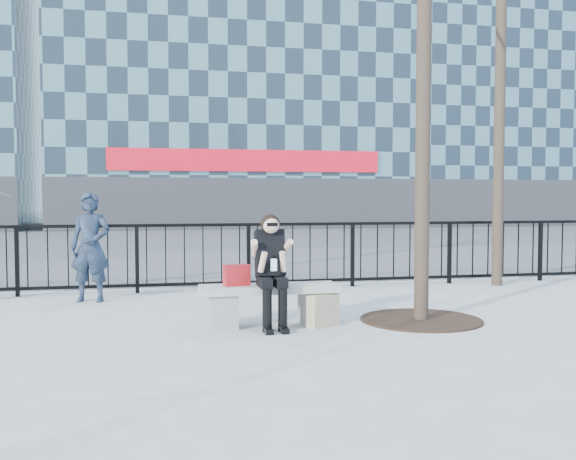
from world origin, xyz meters
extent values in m
plane|color=gray|center=(0.00, 0.00, 0.00)|extent=(120.00, 120.00, 0.00)
cube|color=#474747|center=(0.00, 15.00, 0.00)|extent=(60.00, 23.00, 0.01)
cube|color=black|center=(0.00, 3.00, 1.08)|extent=(14.00, 0.05, 0.05)
cube|color=black|center=(0.00, 3.00, 0.12)|extent=(14.00, 0.05, 0.05)
cube|color=slate|center=(3.00, 27.00, 12.00)|extent=(18.00, 10.00, 24.00)
cube|color=#2D2D30|center=(3.00, 21.96, 1.20)|extent=(18.00, 0.08, 2.40)
cube|color=red|center=(3.00, 21.90, 3.20)|extent=(12.60, 0.12, 1.00)
cube|color=slate|center=(20.00, 27.00, 10.00)|extent=(16.00, 10.00, 20.00)
cube|color=#2D2D30|center=(20.00, 21.96, 1.20)|extent=(16.00, 0.08, 2.40)
cylinder|color=black|center=(1.90, -0.10, 3.75)|extent=(0.18, 0.18, 7.50)
cylinder|color=black|center=(4.50, 2.60, 3.50)|extent=(0.18, 0.18, 7.00)
cylinder|color=black|center=(1.90, -0.10, 0.01)|extent=(1.50, 1.50, 0.02)
cube|color=slate|center=(-0.55, 0.00, 0.20)|extent=(0.32, 0.38, 0.40)
cube|color=slate|center=(0.55, 0.00, 0.20)|extent=(0.32, 0.38, 0.40)
cube|color=gray|center=(0.00, 0.00, 0.45)|extent=(1.65, 0.46, 0.09)
cube|color=#A71419|center=(-0.39, 0.02, 0.61)|extent=(0.32, 0.20, 0.25)
cube|color=#CABA8F|center=(0.61, -0.20, 0.19)|extent=(0.43, 0.33, 0.38)
imported|color=black|center=(-2.25, 2.26, 0.80)|extent=(0.66, 0.50, 1.61)
camera|label=1|loc=(-1.37, -7.48, 1.54)|focal=40.00mm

